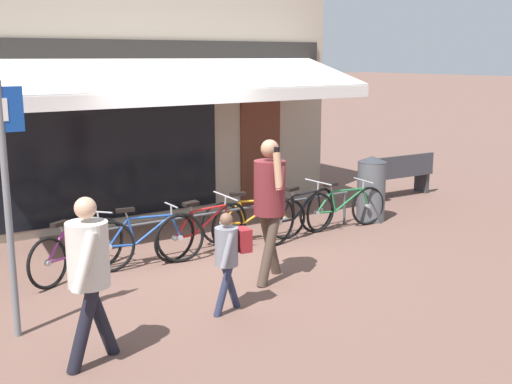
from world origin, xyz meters
TOP-DOWN VIEW (x-y plane):
  - ground_plane at (0.00, 0.00)m, footprint 160.00×160.00m
  - shop_front at (0.31, 3.98)m, footprint 7.59×4.73m
  - bike_rack_rail at (0.51, 0.43)m, footprint 4.92×0.04m
  - bicycle_purple at (-1.77, 0.37)m, footprint 1.58×0.89m
  - bicycle_blue at (-0.89, 0.22)m, footprint 1.70×0.52m
  - bicycle_red at (0.03, 0.26)m, footprint 1.73×0.51m
  - bicycle_orange at (1.00, 0.38)m, footprint 1.64×0.68m
  - bicycle_black at (1.73, 0.14)m, footprint 1.78×0.61m
  - bicycle_green at (2.67, 0.19)m, footprint 1.70×0.52m
  - pedestrian_adult at (0.21, -1.16)m, footprint 0.60×0.73m
  - pedestrian_child at (-0.77, -1.75)m, footprint 0.49×0.39m
  - pedestrian_second_adult at (-2.49, -2.10)m, footprint 0.59×0.59m
  - litter_bin at (3.45, 0.34)m, footprint 0.50×0.50m
  - parking_sign at (-2.93, -1.08)m, footprint 0.44×0.07m
  - park_bench at (5.35, 1.47)m, footprint 1.62×0.50m

SIDE VIEW (x-z plane):
  - ground_plane at x=0.00m, z-range 0.00..0.00m
  - bicycle_purple at x=-1.77m, z-range -0.04..0.76m
  - bicycle_green at x=2.67m, z-range -0.04..0.77m
  - bicycle_orange at x=1.00m, z-range -0.04..0.77m
  - bicycle_red at x=0.03m, z-range -0.05..0.81m
  - bicycle_blue at x=-0.89m, z-range -0.05..0.81m
  - bicycle_black at x=1.73m, z-range -0.05..0.84m
  - park_bench at x=5.35m, z-range 0.03..0.90m
  - bike_rack_rail at x=0.51m, z-range 0.21..0.78m
  - litter_bin at x=3.45m, z-range 0.00..1.15m
  - pedestrian_child at x=-0.77m, z-range 0.14..1.30m
  - pedestrian_second_adult at x=-2.49m, z-range 0.16..1.78m
  - pedestrian_adult at x=0.21m, z-range 0.20..2.04m
  - parking_sign at x=-2.93m, z-range 0.28..2.89m
  - shop_front at x=0.31m, z-range 0.00..4.80m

